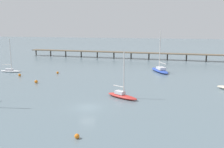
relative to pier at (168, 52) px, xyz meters
name	(u,v)px	position (x,y,z in m)	size (l,w,h in m)	color
ground_plane	(88,107)	(-14.08, -58.13, -3.08)	(400.00, 400.00, 0.00)	slate
pier	(168,52)	(0.00, 0.00, 0.00)	(84.87, 8.31, 6.17)	brown
sailboat_red	(122,95)	(-9.39, -51.75, -2.49)	(6.55, 4.71, 8.53)	red
sailboat_white	(11,70)	(-44.35, -32.78, -2.48)	(6.15, 1.89, 9.40)	white
sailboat_blue	(160,70)	(-2.75, -24.76, -2.40)	(6.33, 9.29, 11.63)	#2D4CB7
mooring_buoy_mid	(36,82)	(-30.57, -44.05, -2.70)	(0.74, 0.74, 0.74)	orange
mooring_buoy_near	(20,75)	(-38.55, -37.74, -2.73)	(0.70, 0.70, 0.70)	orange
mooring_buoy_inner	(77,136)	(-12.05, -69.23, -2.77)	(0.61, 0.61, 0.61)	orange
mooring_buoy_outer	(58,73)	(-30.18, -32.73, -2.76)	(0.64, 0.64, 0.64)	orange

